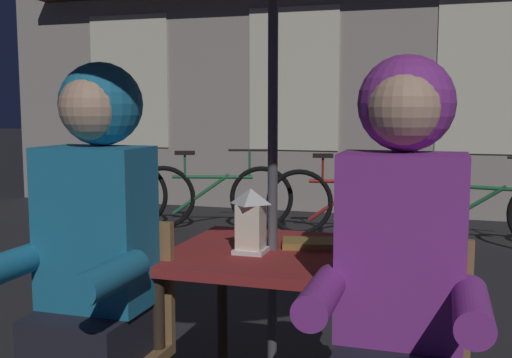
{
  "coord_description": "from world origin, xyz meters",
  "views": [
    {
      "loc": [
        0.58,
        -2.1,
        1.25
      ],
      "look_at": [
        0.0,
        -0.2,
        1.02
      ],
      "focal_mm": 42.77,
      "sensor_mm": 36.0,
      "label": 1
    }
  ],
  "objects_px": {
    "lantern": "(251,219)",
    "chair_left": "(105,337)",
    "person_right_hooded": "(400,257)",
    "bicycle_third": "(351,202)",
    "bicycle_nearest": "(101,190)",
    "person_left_hooded": "(92,236)",
    "book": "(310,243)",
    "bicycle_second": "(212,196)",
    "cafe_table": "(272,277)",
    "bicycle_fourth": "(484,210)"
  },
  "relations": [
    {
      "from": "chair_left",
      "to": "bicycle_fourth",
      "type": "bearing_deg",
      "value": 70.36
    },
    {
      "from": "cafe_table",
      "to": "bicycle_third",
      "type": "bearing_deg",
      "value": 93.78
    },
    {
      "from": "person_right_hooded",
      "to": "book",
      "type": "bearing_deg",
      "value": 125.17
    },
    {
      "from": "bicycle_nearest",
      "to": "chair_left",
      "type": "bearing_deg",
      "value": -58.57
    },
    {
      "from": "lantern",
      "to": "chair_left",
      "type": "distance_m",
      "value": 0.63
    },
    {
      "from": "person_left_hooded",
      "to": "bicycle_nearest",
      "type": "height_order",
      "value": "person_left_hooded"
    },
    {
      "from": "lantern",
      "to": "book",
      "type": "height_order",
      "value": "lantern"
    },
    {
      "from": "bicycle_third",
      "to": "book",
      "type": "relative_size",
      "value": 8.29
    },
    {
      "from": "bicycle_second",
      "to": "bicycle_third",
      "type": "distance_m",
      "value": 1.44
    },
    {
      "from": "person_right_hooded",
      "to": "bicycle_nearest",
      "type": "xyz_separation_m",
      "value": [
        -3.52,
        4.25,
        -0.5
      ]
    },
    {
      "from": "person_right_hooded",
      "to": "bicycle_fourth",
      "type": "xyz_separation_m",
      "value": [
        0.48,
        4.1,
        -0.5
      ]
    },
    {
      "from": "cafe_table",
      "to": "bicycle_nearest",
      "type": "xyz_separation_m",
      "value": [
        -3.04,
        3.83,
        -0.29
      ]
    },
    {
      "from": "cafe_table",
      "to": "bicycle_fourth",
      "type": "bearing_deg",
      "value": 75.32
    },
    {
      "from": "person_left_hooded",
      "to": "bicycle_second",
      "type": "bearing_deg",
      "value": 106.15
    },
    {
      "from": "lantern",
      "to": "bicycle_third",
      "type": "distance_m",
      "value": 3.91
    },
    {
      "from": "person_right_hooded",
      "to": "bicycle_third",
      "type": "height_order",
      "value": "person_right_hooded"
    },
    {
      "from": "person_left_hooded",
      "to": "book",
      "type": "relative_size",
      "value": 7.0
    },
    {
      "from": "lantern",
      "to": "bicycle_second",
      "type": "xyz_separation_m",
      "value": [
        -1.64,
        3.84,
        -0.51
      ]
    },
    {
      "from": "person_left_hooded",
      "to": "bicycle_fourth",
      "type": "height_order",
      "value": "person_left_hooded"
    },
    {
      "from": "person_left_hooded",
      "to": "book",
      "type": "height_order",
      "value": "person_left_hooded"
    },
    {
      "from": "chair_left",
      "to": "bicycle_nearest",
      "type": "distance_m",
      "value": 4.92
    },
    {
      "from": "bicycle_second",
      "to": "cafe_table",
      "type": "bearing_deg",
      "value": -65.79
    },
    {
      "from": "bicycle_nearest",
      "to": "book",
      "type": "relative_size",
      "value": 8.4
    },
    {
      "from": "cafe_table",
      "to": "bicycle_third",
      "type": "relative_size",
      "value": 0.45
    },
    {
      "from": "cafe_table",
      "to": "bicycle_nearest",
      "type": "height_order",
      "value": "bicycle_nearest"
    },
    {
      "from": "bicycle_third",
      "to": "book",
      "type": "bearing_deg",
      "value": -84.29
    },
    {
      "from": "chair_left",
      "to": "book",
      "type": "distance_m",
      "value": 0.8
    },
    {
      "from": "bicycle_nearest",
      "to": "bicycle_third",
      "type": "xyz_separation_m",
      "value": [
        2.79,
        -0.03,
        0.0
      ]
    },
    {
      "from": "person_left_hooded",
      "to": "person_right_hooded",
      "type": "distance_m",
      "value": 0.96
    },
    {
      "from": "cafe_table",
      "to": "bicycle_second",
      "type": "relative_size",
      "value": 0.45
    },
    {
      "from": "person_right_hooded",
      "to": "bicycle_nearest",
      "type": "relative_size",
      "value": 0.83
    },
    {
      "from": "book",
      "to": "bicycle_fourth",
      "type": "bearing_deg",
      "value": 63.69
    },
    {
      "from": "bicycle_nearest",
      "to": "lantern",
      "type": "bearing_deg",
      "value": -52.57
    },
    {
      "from": "person_left_hooded",
      "to": "person_right_hooded",
      "type": "relative_size",
      "value": 1.0
    },
    {
      "from": "lantern",
      "to": "person_right_hooded",
      "type": "relative_size",
      "value": 0.17
    },
    {
      "from": "person_left_hooded",
      "to": "person_right_hooded",
      "type": "xyz_separation_m",
      "value": [
        0.96,
        0.0,
        0.0
      ]
    },
    {
      "from": "book",
      "to": "bicycle_nearest",
      "type": "bearing_deg",
      "value": 117.12
    },
    {
      "from": "lantern",
      "to": "chair_left",
      "type": "relative_size",
      "value": 0.27
    },
    {
      "from": "chair_left",
      "to": "person_left_hooded",
      "type": "height_order",
      "value": "person_left_hooded"
    },
    {
      "from": "bicycle_third",
      "to": "person_left_hooded",
      "type": "bearing_deg",
      "value": -93.1
    },
    {
      "from": "lantern",
      "to": "bicycle_nearest",
      "type": "height_order",
      "value": "lantern"
    },
    {
      "from": "chair_left",
      "to": "cafe_table",
      "type": "bearing_deg",
      "value": 37.55
    },
    {
      "from": "person_left_hooded",
      "to": "bicycle_third",
      "type": "distance_m",
      "value": 4.26
    },
    {
      "from": "bicycle_third",
      "to": "bicycle_fourth",
      "type": "height_order",
      "value": "same"
    },
    {
      "from": "person_left_hooded",
      "to": "bicycle_fourth",
      "type": "relative_size",
      "value": 0.84
    },
    {
      "from": "chair_left",
      "to": "person_right_hooded",
      "type": "distance_m",
      "value": 1.03
    },
    {
      "from": "cafe_table",
      "to": "person_left_hooded",
      "type": "bearing_deg",
      "value": -138.43
    },
    {
      "from": "cafe_table",
      "to": "bicycle_third",
      "type": "distance_m",
      "value": 3.82
    },
    {
      "from": "person_right_hooded",
      "to": "bicycle_nearest",
      "type": "height_order",
      "value": "person_right_hooded"
    },
    {
      "from": "bicycle_fourth",
      "to": "book",
      "type": "relative_size",
      "value": 8.29
    }
  ]
}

